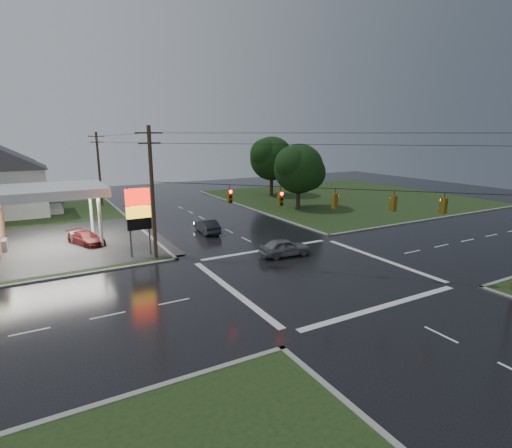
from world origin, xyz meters
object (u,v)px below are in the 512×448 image
pylon_sign (138,211)px  utility_pole_n (99,168)px  house_near (6,182)px  house_far (1,174)px  utility_pole_nw (152,191)px  tree_ne_far (273,159)px  car_pump (86,238)px  car_crossing (285,247)px  tree_ne_near (300,169)px  car_north (207,226)px

pylon_sign → utility_pole_n: utility_pole_n is taller
utility_pole_n → house_near: size_ratio=0.95×
pylon_sign → house_far: house_far is taller
pylon_sign → utility_pole_nw: (1.00, -1.00, 1.71)m
utility_pole_n → tree_ne_far: size_ratio=1.07×
house_far → tree_ne_far: tree_ne_far is taller
tree_ne_far → car_pump: (-31.30, -17.27, -5.53)m
utility_pole_nw → car_pump: 9.97m
house_near → house_far: (-1.00, 12.00, 0.00)m
tree_ne_far → house_near: bearing=177.0°
car_crossing → car_pump: size_ratio=0.99×
tree_ne_far → utility_pole_nw: bearing=-137.4°
tree_ne_far → car_crossing: tree_ne_far is taller
house_near → tree_ne_near: 37.80m
tree_ne_far → car_north: bearing=-136.5°
car_crossing → car_north: bearing=20.3°
house_near → tree_ne_near: size_ratio=1.23×
pylon_sign → tree_ne_near: tree_ne_near is taller
tree_ne_near → tree_ne_far: 12.39m
tree_ne_far → car_north: (-19.50, -18.52, -5.45)m
car_north → car_crossing: car_crossing is taller
utility_pole_nw → car_pump: bearing=122.8°
tree_ne_near → car_crossing: 22.61m
house_near → tree_ne_far: tree_ne_far is taller
car_north → car_pump: 11.87m
tree_ne_far → car_pump: tree_ne_far is taller
utility_pole_nw → utility_pole_n: (0.00, 28.50, -0.25)m
utility_pole_n → pylon_sign: bearing=-92.1°
tree_ne_near → tree_ne_far: (3.01, 12.00, 0.62)m
tree_ne_far → car_crossing: (-16.74, -29.31, -5.42)m
car_pump → house_far: bearing=80.0°
house_near → house_far: 12.04m
pylon_sign → tree_ne_far: size_ratio=0.61×
car_crossing → house_far: bearing=33.3°
utility_pole_n → car_crossing: 35.08m
tree_ne_near → utility_pole_nw: bearing=-152.1°
car_pump → pylon_sign: bearing=-83.6°
tree_ne_far → utility_pole_n: bearing=171.5°
utility_pole_n → tree_ne_near: size_ratio=1.17×
car_pump → utility_pole_n: bearing=53.7°
car_pump → house_near: bearing=85.4°
utility_pole_n → tree_ne_far: utility_pole_n is taller
pylon_sign → utility_pole_n: size_ratio=0.57×
pylon_sign → car_crossing: bearing=-28.1°
pylon_sign → tree_ne_near: size_ratio=0.67×
tree_ne_far → car_north: tree_ne_far is taller
utility_pole_nw → utility_pole_n: utility_pole_nw is taller
tree_ne_far → car_pump: bearing=-151.1°
car_crossing → house_near: bearing=40.3°
car_north → pylon_sign: bearing=34.3°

